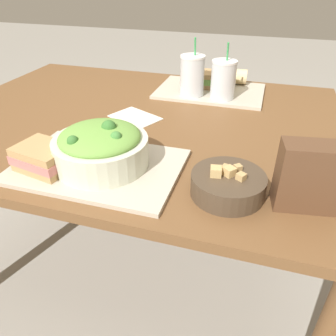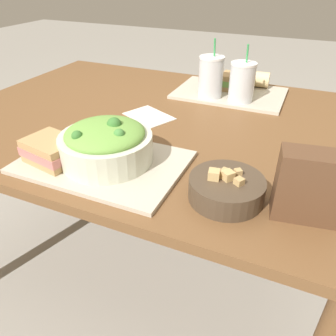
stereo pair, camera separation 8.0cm
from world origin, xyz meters
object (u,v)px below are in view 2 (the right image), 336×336
at_px(sandwich_far, 237,82).
at_px(napkin_folded, 148,116).
at_px(sandwich_near, 52,150).
at_px(drink_cup_dark, 211,78).
at_px(baguette_far, 254,79).
at_px(baguette_near, 116,131).
at_px(soup_bowl, 226,188).
at_px(chip_bag, 311,186).
at_px(drink_cup_red, 242,83).
at_px(salad_bowl, 106,143).

height_order(sandwich_far, napkin_folded, sandwich_far).
bearing_deg(napkin_folded, sandwich_near, -102.59).
bearing_deg(drink_cup_dark, baguette_far, 55.29).
bearing_deg(baguette_near, sandwich_far, -26.25).
relative_size(sandwich_far, drink_cup_dark, 0.61).
xyz_separation_m(sandwich_near, drink_cup_dark, (0.24, 0.66, 0.04)).
xyz_separation_m(baguette_far, drink_cup_dark, (-0.14, -0.20, 0.04)).
height_order(soup_bowl, napkin_folded, soup_bowl).
bearing_deg(napkin_folded, chip_bag, -32.37).
relative_size(baguette_near, drink_cup_red, 0.73).
relative_size(soup_bowl, drink_cup_dark, 0.79).
height_order(salad_bowl, sandwich_far, salad_bowl).
bearing_deg(chip_bag, drink_cup_dark, 114.63).
relative_size(soup_bowl, sandwich_far, 1.29).
relative_size(soup_bowl, baguette_far, 1.30).
bearing_deg(sandwich_near, chip_bag, 14.63).
height_order(sandwich_far, chip_bag, chip_bag).
bearing_deg(napkin_folded, salad_bowl, -82.27).
xyz_separation_m(drink_cup_red, napkin_folded, (-0.27, -0.26, -0.08)).
distance_m(salad_bowl, napkin_folded, 0.35).
relative_size(sandwich_far, napkin_folded, 0.67).
xyz_separation_m(baguette_far, chip_bag, (0.27, -0.81, 0.03)).
height_order(baguette_near, drink_cup_dark, drink_cup_dark).
height_order(drink_cup_dark, chip_bag, drink_cup_dark).
height_order(soup_bowl, sandwich_near, same).
distance_m(sandwich_far, drink_cup_dark, 0.16).
xyz_separation_m(soup_bowl, baguette_far, (-0.10, 0.82, 0.01)).
relative_size(drink_cup_dark, drink_cup_red, 1.05).
height_order(soup_bowl, sandwich_far, same).
relative_size(salad_bowl, sandwich_near, 1.56).
bearing_deg(sandwich_far, drink_cup_dark, -123.76).
bearing_deg(soup_bowl, drink_cup_dark, 110.81).
bearing_deg(salad_bowl, drink_cup_dark, 80.19).
xyz_separation_m(sandwich_near, chip_bag, (0.65, 0.05, 0.04)).
height_order(baguette_near, sandwich_far, same).
bearing_deg(baguette_near, sandwich_near, 142.88).
bearing_deg(napkin_folded, drink_cup_dark, 60.13).
bearing_deg(drink_cup_red, sandwich_far, 109.76).
bearing_deg(baguette_near, drink_cup_red, -35.07).
bearing_deg(napkin_folded, soup_bowl, -43.12).
height_order(baguette_far, drink_cup_dark, drink_cup_dark).
distance_m(drink_cup_red, chip_bag, 0.68).
distance_m(baguette_far, napkin_folded, 0.54).
xyz_separation_m(salad_bowl, sandwich_far, (0.18, 0.73, -0.02)).
xyz_separation_m(soup_bowl, drink_cup_dark, (-0.24, 0.62, 0.06)).
height_order(soup_bowl, drink_cup_red, drink_cup_red).
height_order(drink_cup_dark, napkin_folded, drink_cup_dark).
xyz_separation_m(salad_bowl, drink_cup_dark, (0.10, 0.60, 0.02)).
distance_m(soup_bowl, sandwich_near, 0.48).
bearing_deg(drink_cup_dark, chip_bag, -56.31).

